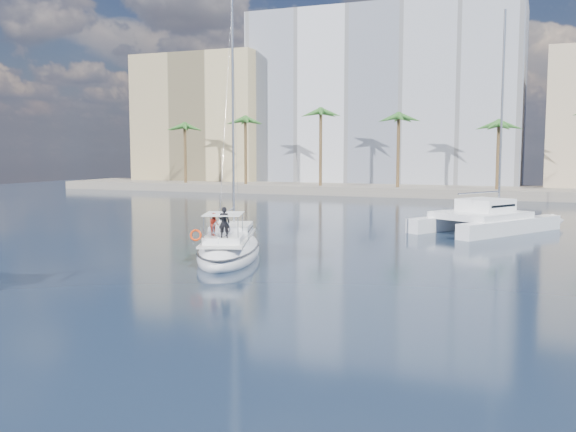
% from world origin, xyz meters
% --- Properties ---
extents(ground, '(160.00, 160.00, 0.00)m').
position_xyz_m(ground, '(0.00, 0.00, 0.00)').
color(ground, black).
rests_on(ground, ground).
extents(quay, '(120.00, 14.00, 1.20)m').
position_xyz_m(quay, '(0.00, 61.00, 0.60)').
color(quay, gray).
rests_on(quay, ground).
extents(building_modern, '(42.00, 16.00, 28.00)m').
position_xyz_m(building_modern, '(-12.00, 73.00, 14.00)').
color(building_modern, silver).
rests_on(building_modern, ground).
extents(building_tan_left, '(22.00, 14.00, 22.00)m').
position_xyz_m(building_tan_left, '(-42.00, 69.00, 11.00)').
color(building_tan_left, tan).
rests_on(building_tan_left, ground).
extents(palm_left, '(3.60, 3.60, 12.30)m').
position_xyz_m(palm_left, '(-34.00, 57.00, 10.28)').
color(palm_left, brown).
rests_on(palm_left, ground).
extents(palm_centre, '(3.60, 3.60, 12.30)m').
position_xyz_m(palm_centre, '(0.00, 57.00, 10.28)').
color(palm_centre, brown).
rests_on(palm_centre, ground).
extents(main_sloop, '(6.81, 11.23, 15.90)m').
position_xyz_m(main_sloop, '(-4.89, 3.96, 0.51)').
color(main_sloop, white).
rests_on(main_sloop, ground).
extents(catamaran, '(10.86, 12.87, 16.89)m').
position_xyz_m(catamaran, '(7.86, 21.94, 1.13)').
color(catamaran, white).
rests_on(catamaran, ground).
extents(seagull, '(1.24, 0.53, 0.23)m').
position_xyz_m(seagull, '(-5.64, 5.84, 0.56)').
color(seagull, silver).
rests_on(seagull, ground).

